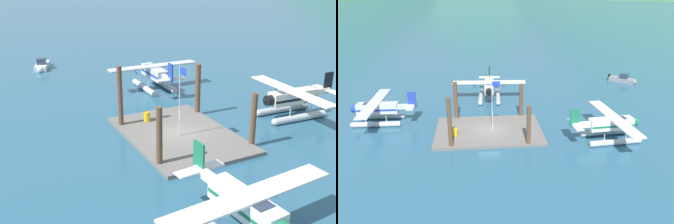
# 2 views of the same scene
# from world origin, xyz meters

# --- Properties ---
(ground_plane) EXTENTS (1200.00, 1200.00, 0.00)m
(ground_plane) POSITION_xyz_m (0.00, 0.00, 0.00)
(ground_plane) COLOR #285670
(dock_platform) EXTENTS (12.08, 8.31, 0.30)m
(dock_platform) POSITION_xyz_m (0.00, 0.00, 0.15)
(dock_platform) COLOR #66605B
(dock_platform) RESTS_ON ground
(piling_near_left) EXTENTS (0.44, 0.44, 5.52)m
(piling_near_left) POSITION_xyz_m (-4.07, -3.60, 2.76)
(piling_near_left) COLOR brown
(piling_near_left) RESTS_ON ground
(piling_near_right) EXTENTS (0.44, 0.44, 4.49)m
(piling_near_right) POSITION_xyz_m (4.00, -3.78, 2.25)
(piling_near_right) COLOR brown
(piling_near_right) RESTS_ON ground
(piling_far_left) EXTENTS (0.49, 0.49, 4.90)m
(piling_far_left) POSITION_xyz_m (-3.83, 4.00, 2.45)
(piling_far_left) COLOR brown
(piling_far_left) RESTS_ON ground
(piling_far_right) EXTENTS (0.47, 0.47, 4.39)m
(piling_far_right) POSITION_xyz_m (4.26, 4.14, 2.20)
(piling_far_right) COLOR brown
(piling_far_right) RESTS_ON ground
(flagpole) EXTENTS (0.95, 0.10, 5.99)m
(flagpole) POSITION_xyz_m (0.54, -0.25, 4.03)
(flagpole) COLOR silver
(flagpole) RESTS_ON dock_platform
(fuel_drum) EXTENTS (0.62, 0.62, 0.88)m
(fuel_drum) POSITION_xyz_m (-3.76, -1.27, 0.74)
(fuel_drum) COLOR gold
(fuel_drum) RESTS_ON dock_platform
(seaplane_silver_port_fwd) EXTENTS (7.98, 10.42, 3.84)m
(seaplane_silver_port_fwd) POSITION_xyz_m (-13.24, 3.90, 1.58)
(seaplane_silver_port_fwd) COLOR #B7BABF
(seaplane_silver_port_fwd) RESTS_ON ground
(seaplane_cream_bow_centre) EXTENTS (10.46, 7.98, 3.84)m
(seaplane_cream_bow_centre) POSITION_xyz_m (0.59, 11.55, 1.58)
(seaplane_cream_bow_centre) COLOR #B7BABF
(seaplane_cream_bow_centre) RESTS_ON ground
(seaplane_white_stbd_aft) EXTENTS (7.97, 10.48, 3.84)m
(seaplane_white_stbd_aft) POSITION_xyz_m (13.05, -3.21, 1.58)
(seaplane_white_stbd_aft) COLOR #B7BABF
(seaplane_white_stbd_aft) RESTS_ON ground
(boat_grey_open_east) EXTENTS (4.12, 3.94, 1.50)m
(boat_grey_open_east) POSITION_xyz_m (23.66, 18.15, 0.49)
(boat_grey_open_east) COLOR gray
(boat_grey_open_east) RESTS_ON ground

